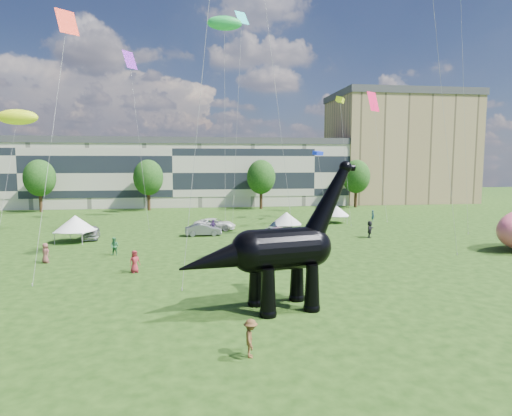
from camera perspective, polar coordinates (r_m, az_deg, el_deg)
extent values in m
plane|color=#16330C|center=(25.51, 0.45, -13.20)|extent=(220.00, 220.00, 0.00)
cube|color=beige|center=(85.98, -10.86, 4.37)|extent=(78.00, 11.00, 12.00)
cube|color=tan|center=(98.92, 18.42, 7.28)|extent=(28.00, 18.00, 22.00)
cylinder|color=#382314|center=(81.57, -26.76, 0.64)|extent=(0.56, 0.56, 3.20)
ellipsoid|color=#14380F|center=(81.31, -26.92, 3.95)|extent=(5.20, 5.20, 6.24)
cylinder|color=#382314|center=(77.60, -14.09, 0.87)|extent=(0.56, 0.56, 3.20)
ellipsoid|color=#14380F|center=(77.33, -14.18, 4.35)|extent=(5.20, 5.20, 6.24)
cylinder|color=#382314|center=(77.98, 0.68, 1.07)|extent=(0.56, 0.56, 3.20)
ellipsoid|color=#14380F|center=(77.71, 0.68, 4.54)|extent=(5.20, 5.20, 6.24)
cylinder|color=#382314|center=(82.57, 13.14, 1.20)|extent=(0.56, 0.56, 3.20)
ellipsoid|color=#14380F|center=(82.31, 13.21, 4.47)|extent=(5.20, 5.20, 6.24)
cone|color=black|center=(23.84, 1.64, -11.20)|extent=(1.11, 1.11, 2.69)
sphere|color=black|center=(24.21, 1.63, -13.88)|extent=(0.99, 0.99, 0.99)
cone|color=black|center=(25.60, -0.04, -9.97)|extent=(1.11, 1.11, 2.69)
sphere|color=black|center=(25.95, -0.03, -12.49)|extent=(0.99, 0.99, 0.99)
cone|color=black|center=(24.92, 7.48, -10.48)|extent=(1.11, 1.11, 2.69)
sphere|color=black|center=(25.28, 7.45, -13.05)|extent=(0.99, 0.99, 0.99)
cone|color=black|center=(26.61, 5.48, -9.38)|extent=(1.11, 1.11, 2.69)
sphere|color=black|center=(26.95, 5.46, -11.80)|extent=(0.99, 0.99, 0.99)
cylinder|color=black|center=(24.65, 3.51, -5.46)|extent=(4.20, 3.18, 2.42)
sphere|color=black|center=(23.97, -0.63, -5.78)|extent=(2.42, 2.42, 2.42)
sphere|color=black|center=(25.46, 7.41, -5.13)|extent=(2.33, 2.33, 2.33)
cone|color=black|center=(25.61, 9.66, 0.77)|extent=(3.59, 2.04, 4.75)
sphere|color=black|center=(26.07, 11.84, 5.36)|extent=(0.75, 0.75, 0.75)
cylinder|color=black|center=(26.21, 12.34, 5.25)|extent=(0.70, 0.52, 0.39)
cone|color=black|center=(23.49, -4.91, -6.80)|extent=(5.04, 2.86, 2.63)
imported|color=silver|center=(50.67, -21.16, -3.06)|extent=(2.31, 4.48, 1.46)
imported|color=slate|center=(49.72, -7.04, -2.91)|extent=(4.23, 1.63, 1.38)
imported|color=white|center=(53.82, -5.52, -2.16)|extent=(5.57, 3.33, 1.45)
imported|color=#595960|center=(50.91, 3.06, -2.59)|extent=(4.46, 5.51, 1.50)
cube|color=silver|center=(51.33, 4.08, -2.18)|extent=(2.96, 2.96, 0.11)
cone|color=silver|center=(51.22, 4.08, -1.33)|extent=(3.74, 3.74, 1.44)
cylinder|color=#999999|center=(49.82, 2.94, -3.04)|extent=(0.06, 0.06, 1.05)
cylinder|color=#999999|center=(50.46, 5.91, -2.95)|extent=(0.06, 0.06, 1.05)
cylinder|color=#999999|center=(52.41, 2.30, -2.58)|extent=(0.06, 0.06, 1.05)
cylinder|color=#999999|center=(53.02, 5.14, -2.50)|extent=(0.06, 0.06, 1.05)
cube|color=white|center=(60.84, 10.69, -1.02)|extent=(3.18, 3.18, 0.11)
cone|color=white|center=(60.76, 10.71, -0.34)|extent=(4.03, 4.03, 1.37)
cylinder|color=#999999|center=(59.49, 9.64, -1.65)|extent=(0.05, 0.05, 1.00)
cylinder|color=#999999|center=(59.85, 12.06, -1.65)|extent=(0.05, 0.05, 1.00)
cylinder|color=#999999|center=(61.99, 9.35, -1.33)|extent=(0.05, 0.05, 1.00)
cylinder|color=#999999|center=(62.35, 11.68, -1.33)|extent=(0.05, 0.05, 1.00)
cube|color=white|center=(49.29, -22.91, -2.83)|extent=(3.93, 3.93, 0.13)
cone|color=white|center=(49.17, -22.95, -1.84)|extent=(4.98, 4.98, 1.62)
cylinder|color=#999999|center=(48.85, -25.30, -3.72)|extent=(0.06, 0.06, 1.19)
cylinder|color=#999999|center=(47.35, -22.16, -3.88)|extent=(0.06, 0.06, 1.19)
cylinder|color=#999999|center=(51.42, -23.54, -3.18)|extent=(0.06, 0.06, 1.19)
cylinder|color=#999999|center=(50.00, -20.52, -3.31)|extent=(0.06, 0.06, 1.19)
imported|color=#4D306E|center=(50.44, -5.74, -2.54)|extent=(1.11, 0.84, 1.76)
imported|color=#2B6C3F|center=(41.05, -18.33, -4.89)|extent=(0.96, 0.84, 1.66)
imported|color=black|center=(49.73, 14.93, -2.76)|extent=(1.44, 1.77, 1.90)
imported|color=brown|center=(19.36, -0.72, -16.98)|extent=(0.72, 1.14, 1.69)
imported|color=maroon|center=(34.30, -15.88, -6.88)|extent=(1.01, 0.92, 1.74)
imported|color=brown|center=(42.76, 7.92, -4.13)|extent=(1.24, 0.87, 1.76)
imported|color=#2E5074|center=(63.88, 15.30, -0.99)|extent=(0.47, 0.63, 1.58)
imported|color=brown|center=(40.21, -26.26, -5.41)|extent=(0.99, 0.93, 1.70)
plane|color=#DF0E42|center=(70.97, 15.36, 13.52)|extent=(3.14, 2.44, 3.06)
ellipsoid|color=#C8E513|center=(57.47, -29.22, 10.53)|extent=(4.96, 3.84, 1.77)
cube|color=#1229C3|center=(60.37, 8.25, 7.26)|extent=(1.79, 1.70, 0.65)
ellipsoid|color=green|center=(60.98, -4.23, 23.36)|extent=(4.82, 4.58, 1.79)
plane|color=#6B17A2|center=(60.71, -16.48, 18.42)|extent=(2.25, 2.51, 2.34)
plane|color=#0DC5C0|center=(64.75, -1.90, 24.04)|extent=(2.64, 2.16, 1.97)
plane|color=red|center=(40.83, -23.89, 21.74)|extent=(2.28, 2.12, 2.09)
cube|color=#BEE112|center=(60.18, 11.14, 13.97)|extent=(1.76, 2.17, 0.80)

